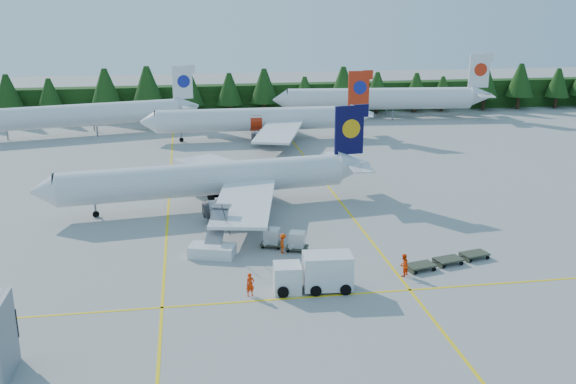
{
  "coord_description": "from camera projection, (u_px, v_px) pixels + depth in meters",
  "views": [
    {
      "loc": [
        -11.44,
        -51.86,
        22.78
      ],
      "look_at": [
        -1.3,
        11.75,
        3.5
      ],
      "focal_mm": 40.0,
      "sensor_mm": 36.0,
      "label": 1
    }
  ],
  "objects": [
    {
      "name": "taxi_stripe_b",
      "position": [
        337.0,
        198.0,
        77.14
      ],
      "size": [
        0.25,
        120.0,
        0.01
      ],
      "primitive_type": "cube",
      "color": "yellow",
      "rests_on": "ground"
    },
    {
      "name": "taxi_stripe_a",
      "position": [
        168.0,
        206.0,
        74.12
      ],
      "size": [
        0.25,
        120.0,
        0.01
      ],
      "primitive_type": "cube",
      "color": "yellow",
      "rests_on": "ground"
    },
    {
      "name": "airliner_far_left",
      "position": [
        76.0,
        115.0,
        112.14
      ],
      "size": [
        38.52,
        11.82,
        11.36
      ],
      "rotation": [
        0.0,
        0.0,
        0.23
      ],
      "color": "silver",
      "rests_on": "ground"
    },
    {
      "name": "taxi_stripe_cross",
      "position": [
        339.0,
        295.0,
        51.64
      ],
      "size": [
        80.0,
        0.25,
        0.01
      ],
      "primitive_type": "cube",
      "color": "yellow",
      "rests_on": "ground"
    },
    {
      "name": "dolly_train",
      "position": [
        448.0,
        259.0,
        57.62
      ],
      "size": [
        8.56,
        3.79,
        0.14
      ],
      "rotation": [
        0.0,
        0.0,
        0.23
      ],
      "color": "#333A2A",
      "rests_on": "ground"
    },
    {
      "name": "treeline_hedge",
      "position": [
        241.0,
        99.0,
        134.03
      ],
      "size": [
        220.0,
        4.0,
        6.0
      ],
      "primitive_type": "cube",
      "color": "black",
      "rests_on": "ground"
    },
    {
      "name": "ground",
      "position": [
        323.0,
        266.0,
        57.32
      ],
      "size": [
        320.0,
        320.0,
        0.0
      ],
      "primitive_type": "plane",
      "color": "#9A9A95",
      "rests_on": "ground"
    },
    {
      "name": "crew_c",
      "position": [
        283.0,
        243.0,
        60.01
      ],
      "size": [
        0.57,
        0.81,
        1.9
      ],
      "primitive_type": "imported",
      "rotation": [
        0.0,
        0.0,
        1.52
      ],
      "color": "#DB3704",
      "rests_on": "ground"
    },
    {
      "name": "crew_b",
      "position": [
        404.0,
        265.0,
        55.01
      ],
      "size": [
        1.23,
        1.2,
        2.0
      ],
      "primitive_type": "imported",
      "rotation": [
        0.0,
        0.0,
        3.84
      ],
      "color": "#FF3805",
      "rests_on": "ground"
    },
    {
      "name": "crew_a",
      "position": [
        250.0,
        285.0,
        51.24
      ],
      "size": [
        0.81,
        0.63,
        1.95
      ],
      "primitive_type": "imported",
      "rotation": [
        0.0,
        0.0,
        0.26
      ],
      "color": "red",
      "rests_on": "ground"
    },
    {
      "name": "uld_pair",
      "position": [
        284.0,
        239.0,
        61.0
      ],
      "size": [
        4.66,
        3.47,
        1.55
      ],
      "rotation": [
        0.0,
        0.0,
        -0.35
      ],
      "color": "#333A2A",
      "rests_on": "ground"
    },
    {
      "name": "airliner_far_right",
      "position": [
        374.0,
        98.0,
        128.27
      ],
      "size": [
        43.53,
        7.69,
        12.66
      ],
      "rotation": [
        0.0,
        0.0,
        -0.08
      ],
      "color": "silver",
      "rests_on": "ground"
    },
    {
      "name": "airliner_red",
      "position": [
        251.0,
        120.0,
        108.43
      ],
      "size": [
        38.87,
        32.01,
        11.31
      ],
      "rotation": [
        0.0,
        0.0,
        -0.01
      ],
      "color": "silver",
      "rests_on": "ground"
    },
    {
      "name": "airliner_navy",
      "position": [
        199.0,
        180.0,
        72.39
      ],
      "size": [
        37.67,
        30.83,
        10.97
      ],
      "rotation": [
        0.0,
        0.0,
        0.12
      ],
      "color": "silver",
      "rests_on": "ground"
    },
    {
      "name": "airstairs",
      "position": [
        213.0,
        247.0,
        59.54
      ],
      "size": [
        4.65,
        6.32,
        3.77
      ],
      "rotation": [
        0.0,
        0.0,
        -0.3
      ],
      "color": "silver",
      "rests_on": "ground"
    },
    {
      "name": "service_truck",
      "position": [
        313.0,
        273.0,
        52.16
      ],
      "size": [
        6.51,
        2.72,
        3.07
      ],
      "rotation": [
        0.0,
        0.0,
        -0.07
      ],
      "color": "silver",
      "rests_on": "ground"
    }
  ]
}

